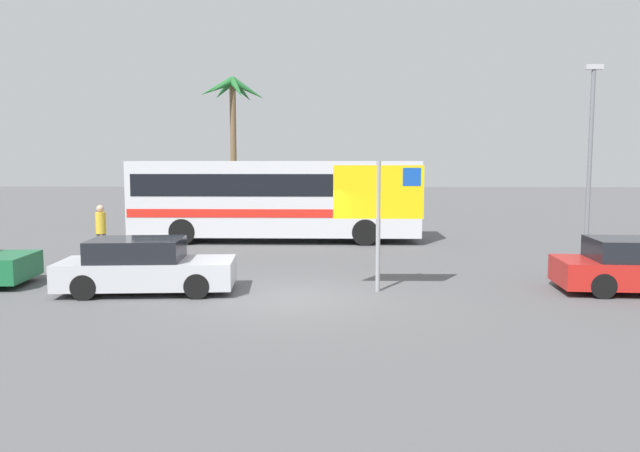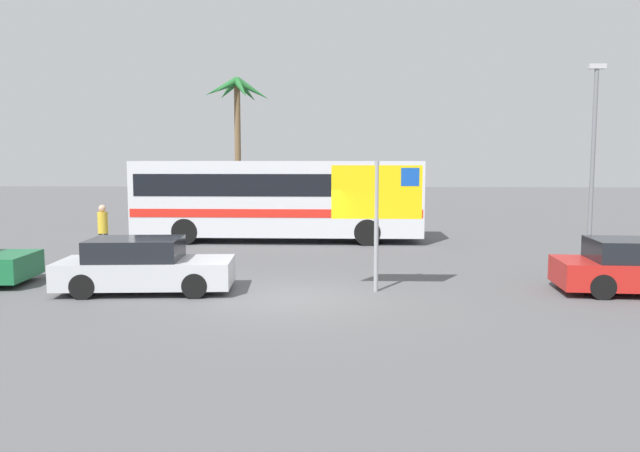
{
  "view_description": "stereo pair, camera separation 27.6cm",
  "coord_description": "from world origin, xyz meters",
  "px_view_note": "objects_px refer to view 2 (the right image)",
  "views": [
    {
      "loc": [
        1.09,
        -14.45,
        3.24
      ],
      "look_at": [
        0.64,
        3.82,
        1.3
      ],
      "focal_mm": 35.3,
      "sensor_mm": 36.0,
      "label": 1
    },
    {
      "loc": [
        1.37,
        -14.44,
        3.24
      ],
      "look_at": [
        0.64,
        3.82,
        1.3
      ],
      "focal_mm": 35.3,
      "sensor_mm": 36.0,
      "label": 2
    }
  ],
  "objects_px": {
    "bus_front_coach": "(278,196)",
    "car_silver": "(143,266)",
    "ferry_sign": "(379,197)",
    "pedestrian_crossing_lot": "(103,227)"
  },
  "relations": [
    {
      "from": "car_silver",
      "to": "bus_front_coach",
      "type": "bearing_deg",
      "value": 72.31
    },
    {
      "from": "bus_front_coach",
      "to": "ferry_sign",
      "type": "relative_size",
      "value": 3.5
    },
    {
      "from": "bus_front_coach",
      "to": "car_silver",
      "type": "distance_m",
      "value": 10.05
    },
    {
      "from": "car_silver",
      "to": "pedestrian_crossing_lot",
      "type": "distance_m",
      "value": 5.68
    },
    {
      "from": "car_silver",
      "to": "pedestrian_crossing_lot",
      "type": "xyz_separation_m",
      "value": [
        -2.89,
        4.87,
        0.43
      ]
    },
    {
      "from": "ferry_sign",
      "to": "car_silver",
      "type": "distance_m",
      "value": 5.99
    },
    {
      "from": "ferry_sign",
      "to": "car_silver",
      "type": "xyz_separation_m",
      "value": [
        -5.74,
        -0.29,
        -1.69
      ]
    },
    {
      "from": "bus_front_coach",
      "to": "ferry_sign",
      "type": "xyz_separation_m",
      "value": [
        3.45,
        -9.42,
        0.54
      ]
    },
    {
      "from": "car_silver",
      "to": "pedestrian_crossing_lot",
      "type": "relative_size",
      "value": 2.4
    },
    {
      "from": "ferry_sign",
      "to": "car_silver",
      "type": "height_order",
      "value": "ferry_sign"
    }
  ]
}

